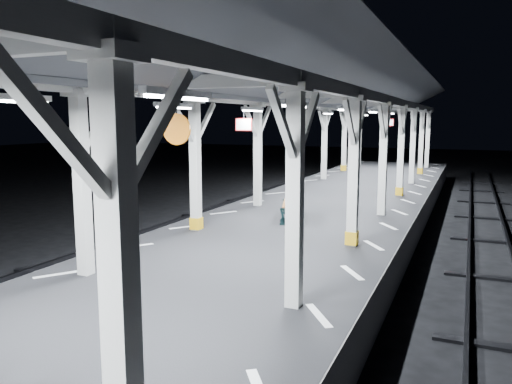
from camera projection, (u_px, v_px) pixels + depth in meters
The scene contains 8 objects.
ground at pixel (233, 305), 10.30m from camera, with size 120.00×120.00×0.00m, color black.
platform at pixel (233, 282), 10.22m from camera, with size 6.00×50.00×1.00m, color black.
hazard_stripes_left at pixel (134, 246), 11.11m from camera, with size 1.00×48.00×0.01m, color silver.
hazard_stripes_right at pixel (352, 273), 9.19m from camera, with size 1.00×48.00×0.01m, color silver.
track_left at pixel (50, 273), 12.24m from camera, with size 2.20×60.00×0.16m.
track_right at pixel (502, 344), 8.33m from camera, with size 2.20×60.00×0.16m.
canopy at pixel (231, 80), 9.63m from camera, with size 5.40×49.00×4.65m.
bench_mid at pixel (295, 203), 14.06m from camera, with size 1.08×1.78×0.91m.
Camera 1 is at (4.33, -8.86, 3.80)m, focal length 35.00 mm.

